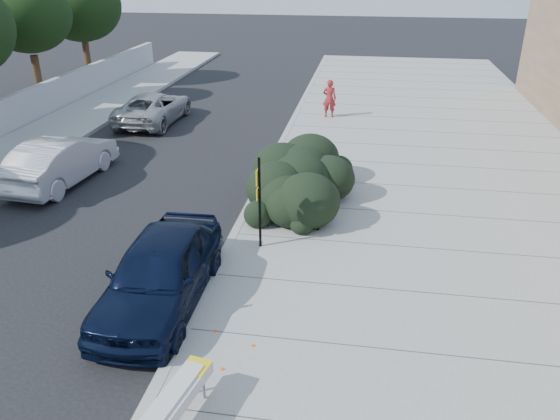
{
  "coord_description": "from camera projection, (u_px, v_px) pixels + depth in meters",
  "views": [
    {
      "loc": [
        3.17,
        -10.15,
        6.67
      ],
      "look_at": [
        1.23,
        1.81,
        1.0
      ],
      "focal_mm": 35.0,
      "sensor_mm": 36.0,
      "label": 1
    }
  ],
  "objects": [
    {
      "name": "sidewalk_near",
      "position": [
        444.0,
        203.0,
        15.98
      ],
      "size": [
        11.2,
        50.0,
        0.15
      ],
      "primitive_type": "cube",
      "color": "gray",
      "rests_on": "ground"
    },
    {
      "name": "tree_far_e",
      "position": [
        26.0,
        15.0,
        24.91
      ],
      "size": [
        4.0,
        4.0,
        5.9
      ],
      "color": "#332114",
      "rests_on": "ground"
    },
    {
      "name": "ground",
      "position": [
        214.0,
        280.0,
        12.36
      ],
      "size": [
        120.0,
        120.0,
        0.0
      ],
      "primitive_type": "plane",
      "color": "black",
      "rests_on": "ground"
    },
    {
      "name": "hedge",
      "position": [
        304.0,
        173.0,
        15.7
      ],
      "size": [
        3.67,
        4.87,
        1.64
      ],
      "primitive_type": "ellipsoid",
      "rotation": [
        0.0,
        0.0,
        0.39
      ],
      "color": "black",
      "rests_on": "sidewalk_near"
    },
    {
      "name": "bench",
      "position": [
        170.0,
        406.0,
        8.05
      ],
      "size": [
        0.81,
        2.03,
        0.6
      ],
      "rotation": [
        0.0,
        0.0,
        -0.2
      ],
      "color": "gray",
      "rests_on": "sidewalk_near"
    },
    {
      "name": "curb_far",
      "position": [
        19.0,
        176.0,
        17.95
      ],
      "size": [
        0.22,
        50.0,
        0.17
      ],
      "primitive_type": "cube",
      "color": "#9E9E99",
      "rests_on": "ground"
    },
    {
      "name": "curb_near",
      "position": [
        257.0,
        191.0,
        16.79
      ],
      "size": [
        0.22,
        50.0,
        0.17
      ],
      "primitive_type": "cube",
      "color": "#9E9E99",
      "rests_on": "ground"
    },
    {
      "name": "suv_silver",
      "position": [
        154.0,
        108.0,
        23.71
      ],
      "size": [
        2.29,
        4.79,
        1.32
      ],
      "primitive_type": "imported",
      "rotation": [
        0.0,
        0.0,
        3.12
      ],
      "color": "#999C9E",
      "rests_on": "ground"
    },
    {
      "name": "sign_post",
      "position": [
        259.0,
        197.0,
        12.92
      ],
      "size": [
        0.09,
        0.27,
        2.31
      ],
      "rotation": [
        0.0,
        0.0,
        -0.02
      ],
      "color": "black",
      "rests_on": "sidewalk_near"
    },
    {
      "name": "bike_rack",
      "position": [
        321.0,
        204.0,
        14.28
      ],
      "size": [
        0.13,
        0.71,
        1.03
      ],
      "rotation": [
        0.0,
        0.0,
        -0.11
      ],
      "color": "black",
      "rests_on": "sidewalk_near"
    },
    {
      "name": "sedan_navy",
      "position": [
        160.0,
        272.0,
        11.19
      ],
      "size": [
        1.86,
        4.52,
        1.53
      ],
      "primitive_type": "imported",
      "rotation": [
        0.0,
        0.0,
        0.01
      ],
      "color": "black",
      "rests_on": "ground"
    },
    {
      "name": "pedestrian",
      "position": [
        329.0,
        98.0,
        23.92
      ],
      "size": [
        0.63,
        0.44,
        1.64
      ],
      "primitive_type": "imported",
      "rotation": [
        0.0,
        0.0,
        3.06
      ],
      "color": "maroon",
      "rests_on": "sidewalk_near"
    },
    {
      "name": "tree_far_f",
      "position": [
        80.0,
        6.0,
        29.38
      ],
      "size": [
        4.4,
        4.4,
        6.07
      ],
      "color": "#332114",
      "rests_on": "ground"
    },
    {
      "name": "wagon_silver",
      "position": [
        61.0,
        161.0,
        17.34
      ],
      "size": [
        1.92,
        4.61,
        1.48
      ],
      "primitive_type": "imported",
      "rotation": [
        0.0,
        0.0,
        3.06
      ],
      "color": "#B9B8BE",
      "rests_on": "ground"
    }
  ]
}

